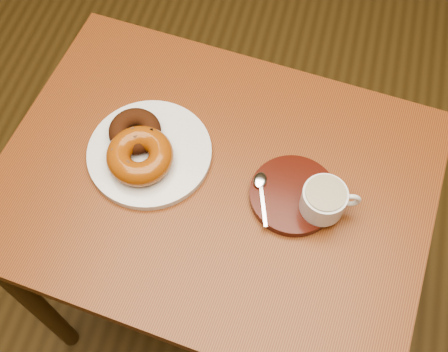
% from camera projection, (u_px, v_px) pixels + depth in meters
% --- Properties ---
extents(cafe_table, '(0.88, 0.69, 0.77)m').
position_uv_depth(cafe_table, '(215.00, 207.00, 1.17)').
color(cafe_table, brown).
rests_on(cafe_table, ground).
extents(donut_plate, '(0.28, 0.28, 0.01)m').
position_uv_depth(donut_plate, '(150.00, 153.00, 1.08)').
color(donut_plate, silver).
rests_on(donut_plate, cafe_table).
extents(donut_cinnamon, '(0.14, 0.14, 0.04)m').
position_uv_depth(donut_cinnamon, '(135.00, 131.00, 1.08)').
color(donut_cinnamon, '#37180B').
rests_on(donut_cinnamon, donut_plate).
extents(donut_caramel, '(0.17, 0.17, 0.05)m').
position_uv_depth(donut_caramel, '(140.00, 156.00, 1.05)').
color(donut_caramel, '#944710').
rests_on(donut_caramel, donut_plate).
extents(saucer, '(0.19, 0.19, 0.02)m').
position_uv_depth(saucer, '(293.00, 195.00, 1.04)').
color(saucer, '#390F07').
rests_on(saucer, cafe_table).
extents(coffee_cup, '(0.11, 0.08, 0.06)m').
position_uv_depth(coffee_cup, '(324.00, 200.00, 0.99)').
color(coffee_cup, silver).
rests_on(coffee_cup, saucer).
extents(teaspoon, '(0.05, 0.11, 0.01)m').
position_uv_depth(teaspoon, '(261.00, 185.00, 1.03)').
color(teaspoon, silver).
rests_on(teaspoon, saucer).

